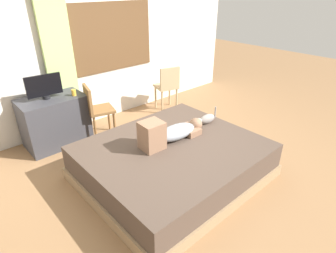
% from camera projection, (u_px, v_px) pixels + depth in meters
% --- Properties ---
extents(ground_plane, '(16.00, 16.00, 0.00)m').
position_uv_depth(ground_plane, '(181.00, 173.00, 3.64)').
color(ground_plane, olive).
extents(back_wall_with_window, '(6.40, 0.14, 2.90)m').
position_uv_depth(back_wall_with_window, '(86.00, 36.00, 4.45)').
color(back_wall_with_window, silver).
rests_on(back_wall_with_window, ground).
extents(bed, '(2.10, 1.82, 0.45)m').
position_uv_depth(bed, '(173.00, 161.00, 3.48)').
color(bed, '#997A56').
rests_on(bed, ground).
extents(person_lying, '(0.94, 0.30, 0.34)m').
position_uv_depth(person_lying, '(170.00, 132.00, 3.44)').
color(person_lying, '#8C939E').
rests_on(person_lying, bed).
extents(cat, '(0.36, 0.13, 0.21)m').
position_uv_depth(cat, '(206.00, 119.00, 3.88)').
color(cat, gray).
rests_on(cat, bed).
extents(desk, '(0.90, 0.56, 0.74)m').
position_uv_depth(desk, '(55.00, 121.00, 4.16)').
color(desk, '#38383D').
rests_on(desk, ground).
extents(tv_monitor, '(0.48, 0.10, 0.35)m').
position_uv_depth(tv_monitor, '(44.00, 87.00, 3.88)').
color(tv_monitor, black).
rests_on(tv_monitor, desk).
extents(cup, '(0.06, 0.06, 0.09)m').
position_uv_depth(cup, '(74.00, 93.00, 4.05)').
color(cup, gold).
rests_on(cup, desk).
extents(chair_by_desk, '(0.46, 0.46, 0.86)m').
position_uv_depth(chair_by_desk, '(96.00, 108.00, 4.26)').
color(chair_by_desk, brown).
rests_on(chair_by_desk, ground).
extents(chair_spare, '(0.47, 0.47, 0.86)m').
position_uv_depth(chair_spare, '(168.00, 85.00, 5.20)').
color(chair_spare, tan).
rests_on(chair_spare, ground).
extents(curtain_left, '(0.44, 0.06, 2.49)m').
position_uv_depth(curtain_left, '(59.00, 55.00, 4.14)').
color(curtain_left, '#ADCC75').
rests_on(curtain_left, ground).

